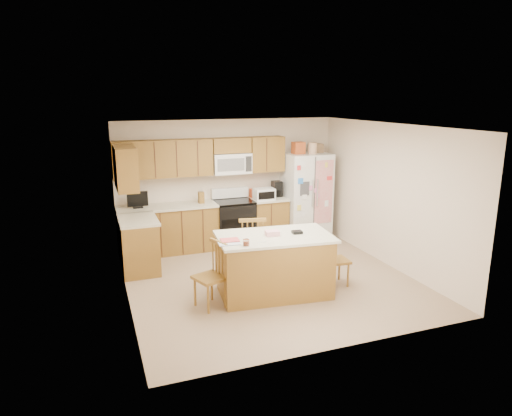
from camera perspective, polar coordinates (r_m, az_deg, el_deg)
name	(u,v)px	position (r m, az deg, el deg)	size (l,w,h in m)	color
ground	(269,279)	(7.62, 1.68, -8.91)	(4.50, 4.50, 0.00)	#947D61
room_shell	(270,194)	(7.18, 1.76, 1.75)	(4.60, 4.60, 2.52)	beige
cabinetry	(186,206)	(8.71, -8.72, 0.20)	(3.36, 1.56, 2.15)	olive
stove	(234,222)	(9.19, -2.80, -1.78)	(0.76, 0.65, 1.13)	black
refrigerator	(306,195)	(9.60, 6.26, 1.58)	(0.90, 0.79, 2.04)	white
island	(274,265)	(6.94, 2.29, -7.08)	(1.81, 1.16, 1.02)	olive
windsor_chair_left	(211,277)	(6.57, -5.63, -8.54)	(0.51, 0.52, 0.95)	olive
windsor_chair_back	(251,249)	(7.52, -0.61, -5.13)	(0.53, 0.52, 1.06)	olive
windsor_chair_right	(335,260)	(7.39, 9.88, -6.41)	(0.38, 0.40, 0.87)	olive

